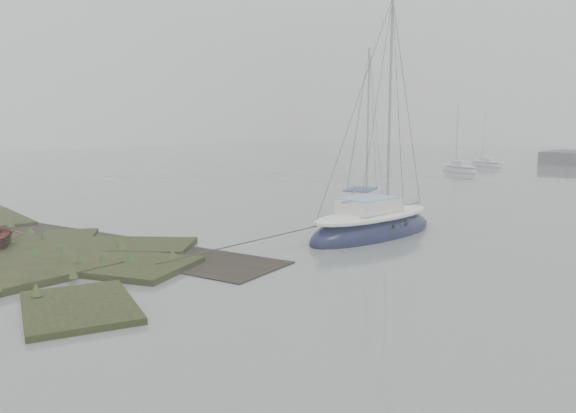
# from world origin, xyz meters

# --- Properties ---
(ground) EXTENTS (160.00, 160.00, 0.00)m
(ground) POSITION_xyz_m (0.00, 30.00, 0.00)
(ground) COLOR slate
(ground) RESTS_ON ground
(sailboat_main) EXTENTS (3.27, 7.42, 10.12)m
(sailboat_main) POSITION_xyz_m (1.50, 11.98, 0.31)
(sailboat_main) COLOR #101433
(sailboat_main) RESTS_ON ground
(sailboat_white) EXTENTS (3.59, 6.51, 8.75)m
(sailboat_white) POSITION_xyz_m (-1.30, 15.82, 0.27)
(sailboat_white) COLOR silver
(sailboat_white) RESTS_ON ground
(sailboat_far_a) EXTENTS (4.93, 4.11, 6.90)m
(sailboat_far_a) POSITION_xyz_m (-7.11, 43.33, 0.21)
(sailboat_far_a) COLOR #A5ABAE
(sailboat_far_a) RESTS_ON ground
(sailboat_far_c) EXTENTS (4.58, 3.57, 6.30)m
(sailboat_far_c) POSITION_xyz_m (-7.45, 51.61, 0.20)
(sailboat_far_c) COLOR #A9B0B3
(sailboat_far_c) RESTS_ON ground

